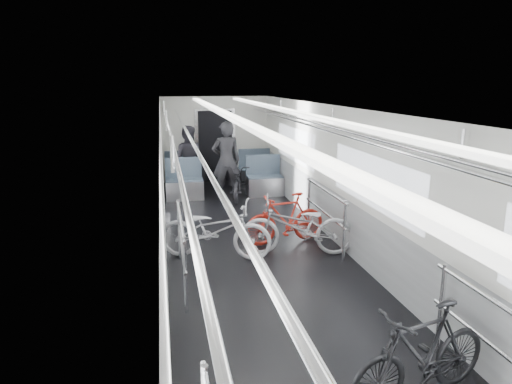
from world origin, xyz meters
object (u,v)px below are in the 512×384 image
at_px(bike_right_far, 285,218).
at_px(person_seated, 188,158).
at_px(bike_right_near, 422,354).
at_px(person_standing, 226,161).
at_px(bike_left_far, 215,230).
at_px(bike_right_mid, 298,227).
at_px(bike_aisle, 238,181).

bearing_deg(bike_right_far, person_seated, -171.61).
bearing_deg(bike_right_far, bike_right_near, -8.26).
distance_m(bike_right_near, person_seated, 8.81).
bearing_deg(person_seated, person_standing, 144.39).
height_order(bike_left_far, person_standing, person_standing).
relative_size(bike_right_mid, person_standing, 0.98).
bearing_deg(person_seated, bike_right_near, 117.17).
height_order(bike_right_near, person_seated, person_seated).
bearing_deg(bike_right_near, person_seated, 176.11).
distance_m(bike_left_far, bike_right_mid, 1.35).
distance_m(bike_right_mid, bike_aisle, 3.91).
relative_size(bike_aisle, person_standing, 0.89).
xyz_separation_m(bike_right_mid, person_standing, (-0.63, 3.90, 0.46)).
distance_m(bike_left_far, bike_aisle, 3.90).
xyz_separation_m(bike_right_mid, person_seated, (-1.48, 5.02, 0.36)).
distance_m(bike_right_near, bike_aisle, 7.55).
distance_m(bike_aisle, person_standing, 0.59).
relative_size(bike_right_mid, bike_aisle, 1.11).
bearing_deg(bike_aisle, person_standing, -166.51).
height_order(bike_right_far, person_seated, person_seated).
distance_m(bike_right_far, bike_aisle, 3.31).
bearing_deg(person_seated, bike_right_far, 125.11).
height_order(bike_right_near, bike_aisle, bike_right_near).
relative_size(bike_right_near, bike_right_far, 1.03).
relative_size(bike_left_far, bike_right_near, 1.18).
bearing_deg(bike_right_near, bike_right_far, 167.40).
bearing_deg(bike_left_far, person_standing, 8.45).
xyz_separation_m(bike_right_mid, bike_aisle, (-0.33, 3.90, -0.05)).
height_order(bike_left_far, person_seated, person_seated).
bearing_deg(bike_aisle, bike_left_far, -91.53).
height_order(bike_right_near, bike_right_far, bike_right_near).
bearing_deg(person_standing, person_seated, -52.40).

